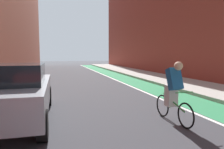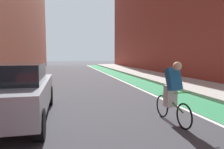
% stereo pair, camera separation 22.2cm
% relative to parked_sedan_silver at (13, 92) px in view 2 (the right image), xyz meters
% --- Properties ---
extents(ground_plane, '(94.71, 94.71, 0.00)m').
position_rel_parked_sedan_silver_xyz_m(ground_plane, '(2.90, 6.23, -0.78)').
color(ground_plane, '#38383D').
extents(bike_lane_paint, '(1.60, 43.05, 0.00)m').
position_rel_parked_sedan_silver_xyz_m(bike_lane_paint, '(6.05, 8.23, -0.78)').
color(bike_lane_paint, '#2D8451').
rests_on(bike_lane_paint, ground).
extents(lane_divider_stripe, '(0.12, 43.05, 0.00)m').
position_rel_parked_sedan_silver_xyz_m(lane_divider_stripe, '(5.15, 8.23, -0.78)').
color(lane_divider_stripe, white).
rests_on(lane_divider_stripe, ground).
extents(sidewalk_right, '(3.17, 43.05, 0.14)m').
position_rel_parked_sedan_silver_xyz_m(sidewalk_right, '(8.44, 8.23, -0.71)').
color(sidewalk_right, '#A8A59E').
rests_on(sidewalk_right, ground).
extents(parked_sedan_silver, '(1.86, 4.33, 1.53)m').
position_rel_parked_sedan_silver_xyz_m(parked_sedan_silver, '(0.00, 0.00, 0.00)').
color(parked_sedan_silver, '#9EA0A8').
rests_on(parked_sedan_silver, ground).
extents(cyclist_mid, '(0.48, 1.68, 1.59)m').
position_rel_parked_sedan_silver_xyz_m(cyclist_mid, '(4.07, -1.12, 0.02)').
color(cyclist_mid, black).
rests_on(cyclist_mid, ground).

